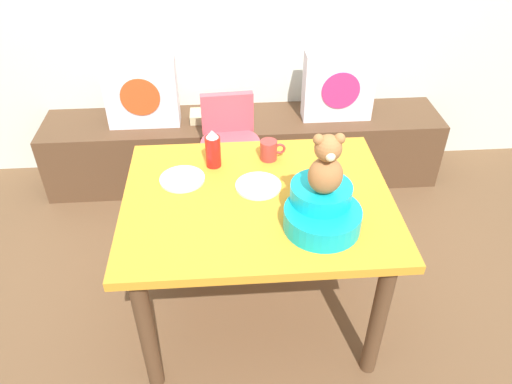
# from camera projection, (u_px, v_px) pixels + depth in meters

# --- Properties ---
(ground_plane) EXTENTS (8.00, 8.00, 0.00)m
(ground_plane) POSITION_uv_depth(u_px,v_px,m) (257.00, 310.00, 2.54)
(ground_plane) COLOR brown
(window_bench) EXTENTS (2.60, 0.44, 0.46)m
(window_bench) POSITION_uv_depth(u_px,v_px,m) (244.00, 149.00, 3.35)
(window_bench) COLOR brown
(window_bench) RESTS_ON ground_plane
(pillow_floral_left) EXTENTS (0.44, 0.15, 0.44)m
(pillow_floral_left) POSITION_uv_depth(u_px,v_px,m) (141.00, 92.00, 3.03)
(pillow_floral_left) COLOR silver
(pillow_floral_left) RESTS_ON window_bench
(pillow_floral_right) EXTENTS (0.44, 0.15, 0.44)m
(pillow_floral_right) POSITION_uv_depth(u_px,v_px,m) (338.00, 86.00, 3.10)
(pillow_floral_right) COLOR silver
(pillow_floral_right) RESTS_ON window_bench
(book_stack) EXTENTS (0.20, 0.14, 0.06)m
(book_stack) POSITION_uv_depth(u_px,v_px,m) (206.00, 116.00, 3.18)
(book_stack) COLOR #BDB487
(book_stack) RESTS_ON window_bench
(dining_table) EXTENTS (1.14, 0.91, 0.74)m
(dining_table) POSITION_uv_depth(u_px,v_px,m) (258.00, 217.00, 2.16)
(dining_table) COLOR orange
(dining_table) RESTS_ON ground_plane
(highchair) EXTENTS (0.34, 0.46, 0.79)m
(highchair) POSITION_uv_depth(u_px,v_px,m) (230.00, 146.00, 2.82)
(highchair) COLOR #D84C59
(highchair) RESTS_ON ground_plane
(infant_seat_teal) EXTENTS (0.30, 0.33, 0.16)m
(infant_seat_teal) POSITION_uv_depth(u_px,v_px,m) (322.00, 210.00, 1.91)
(infant_seat_teal) COLOR #0EB1C3
(infant_seat_teal) RESTS_ON dining_table
(teddy_bear) EXTENTS (0.13, 0.12, 0.25)m
(teddy_bear) POSITION_uv_depth(u_px,v_px,m) (326.00, 166.00, 1.78)
(teddy_bear) COLOR #A5693A
(teddy_bear) RESTS_ON infant_seat_teal
(ketchup_bottle) EXTENTS (0.07, 0.07, 0.18)m
(ketchup_bottle) POSITION_uv_depth(u_px,v_px,m) (213.00, 149.00, 2.23)
(ketchup_bottle) COLOR red
(ketchup_bottle) RESTS_ON dining_table
(coffee_mug) EXTENTS (0.12, 0.08, 0.09)m
(coffee_mug) POSITION_uv_depth(u_px,v_px,m) (269.00, 150.00, 2.30)
(coffee_mug) COLOR #9E332D
(coffee_mug) RESTS_ON dining_table
(dinner_plate_near) EXTENTS (0.20, 0.20, 0.01)m
(dinner_plate_near) POSITION_uv_depth(u_px,v_px,m) (258.00, 186.00, 2.14)
(dinner_plate_near) COLOR white
(dinner_plate_near) RESTS_ON dining_table
(dinner_plate_far) EXTENTS (0.20, 0.20, 0.01)m
(dinner_plate_far) POSITION_uv_depth(u_px,v_px,m) (182.00, 179.00, 2.18)
(dinner_plate_far) COLOR white
(dinner_plate_far) RESTS_ON dining_table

